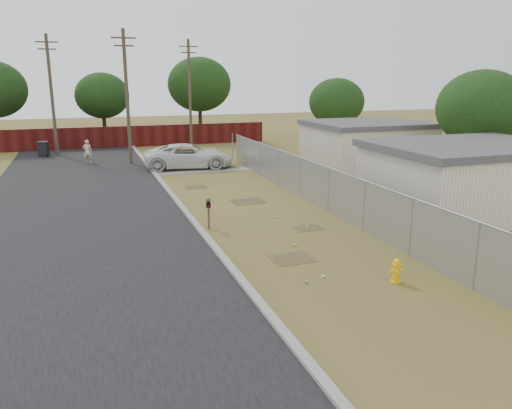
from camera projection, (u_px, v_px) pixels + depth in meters
name	position (u px, v px, depth m)	size (l,w,h in m)	color
ground	(263.00, 218.00, 21.50)	(120.00, 120.00, 0.00)	olive
street	(94.00, 190.00, 26.70)	(15.10, 60.00, 0.12)	black
chainlink_fence	(319.00, 190.00, 23.24)	(0.10, 27.06, 2.02)	gray
privacy_fence	(96.00, 138.00, 42.22)	(30.00, 0.12, 1.80)	#49120F
utility_poles	(126.00, 93.00, 38.06)	(12.60, 8.24, 9.00)	#4F4135
houses	(411.00, 159.00, 27.08)	(9.30, 17.24, 3.10)	white
horizon_trees	(177.00, 92.00, 42.16)	(33.32, 31.94, 7.78)	#372618
fire_hydrant	(396.00, 271.00, 14.68)	(0.38, 0.38, 0.77)	yellow
mailbox	(208.00, 206.00, 19.75)	(0.28, 0.52, 1.20)	brown
pickup_truck	(189.00, 156.00, 33.06)	(2.69, 5.83, 1.62)	silver
pedestrian	(88.00, 152.00, 34.90)	(0.61, 0.40, 1.66)	#C8B693
trash_bin	(43.00, 149.00, 37.88)	(0.89, 0.96, 1.15)	black
scattered_litter	(288.00, 235.00, 19.01)	(2.47, 10.54, 0.07)	silver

